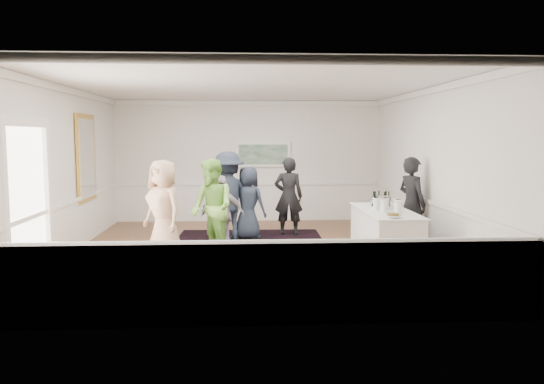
{
  "coord_description": "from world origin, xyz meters",
  "views": [
    {
      "loc": [
        -0.14,
        -10.13,
        2.26
      ],
      "look_at": [
        0.43,
        0.2,
        1.17
      ],
      "focal_mm": 35.0,
      "sensor_mm": 36.0,
      "label": 1
    }
  ],
  "objects": [
    {
      "name": "guest_navy",
      "position": [
        -0.02,
        1.38,
        0.8
      ],
      "size": [
        0.94,
        0.84,
        1.61
      ],
      "primitive_type": "imported",
      "rotation": [
        0.0,
        0.0,
        2.61
      ],
      "color": "#222A39",
      "rests_on": "floor"
    },
    {
      "name": "guest_dark_a",
      "position": [
        -0.47,
        1.3,
        0.97
      ],
      "size": [
        1.44,
        1.3,
        1.93
      ],
      "primitive_type": "imported",
      "rotation": [
        0.0,
        0.0,
        3.74
      ],
      "color": "#222A39",
      "rests_on": "floor"
    },
    {
      "name": "wall_front",
      "position": [
        0.0,
        -4.0,
        1.6
      ],
      "size": [
        7.0,
        0.02,
        3.2
      ],
      "primitive_type": "cube",
      "color": "white",
      "rests_on": "floor"
    },
    {
      "name": "landscape_painting",
      "position": [
        0.4,
        3.95,
        1.78
      ],
      "size": [
        1.44,
        0.06,
        0.66
      ],
      "color": "white",
      "rests_on": "wall_back"
    },
    {
      "name": "mirror",
      "position": [
        -3.45,
        1.3,
        1.8
      ],
      "size": [
        0.05,
        1.25,
        1.85
      ],
      "color": "gold",
      "rests_on": "wall_left"
    },
    {
      "name": "wine_bottles",
      "position": [
        2.49,
        -0.22,
        1.08
      ],
      "size": [
        0.35,
        0.25,
        0.31
      ],
      "color": "black",
      "rests_on": "serving_table"
    },
    {
      "name": "wall_back",
      "position": [
        0.0,
        4.0,
        1.6
      ],
      "size": [
        7.0,
        0.02,
        3.2
      ],
      "primitive_type": "cube",
      "color": "white",
      "rests_on": "floor"
    },
    {
      "name": "wall_right",
      "position": [
        3.5,
        0.0,
        1.6
      ],
      "size": [
        0.02,
        8.0,
        3.2
      ],
      "primitive_type": "cube",
      "color": "white",
      "rests_on": "floor"
    },
    {
      "name": "serving_table",
      "position": [
        2.45,
        -0.72,
        0.46
      ],
      "size": [
        0.87,
        2.28,
        0.92
      ],
      "color": "white",
      "rests_on": "floor"
    },
    {
      "name": "juice_pitchers",
      "position": [
        2.46,
        -1.0,
        1.04
      ],
      "size": [
        0.46,
        0.63,
        0.24
      ],
      "color": "#56A039",
      "rests_on": "serving_table"
    },
    {
      "name": "ceiling",
      "position": [
        0.0,
        0.0,
        3.2
      ],
      "size": [
        7.0,
        8.0,
        0.02
      ],
      "primitive_type": "cube",
      "color": "white",
      "rests_on": "wall_back"
    },
    {
      "name": "nut_bowl",
      "position": [
        2.32,
        -1.65,
        0.96
      ],
      "size": [
        0.26,
        0.26,
        0.08
      ],
      "color": "white",
      "rests_on": "serving_table"
    },
    {
      "name": "guest_lilac",
      "position": [
        -0.54,
        0.23,
        0.73
      ],
      "size": [
        0.89,
        0.45,
        1.46
      ],
      "primitive_type": "imported",
      "rotation": [
        0.0,
        0.0,
        3.03
      ],
      "color": "#B6AABF",
      "rests_on": "floor"
    },
    {
      "name": "floor",
      "position": [
        0.0,
        0.0,
        0.0
      ],
      "size": [
        8.0,
        8.0,
        0.0
      ],
      "primitive_type": "plane",
      "color": "brown",
      "rests_on": "ground"
    },
    {
      "name": "ice_bucket",
      "position": [
        2.45,
        -0.56,
        1.04
      ],
      "size": [
        0.26,
        0.26,
        0.25
      ],
      "primitive_type": "cylinder",
      "color": "silver",
      "rests_on": "serving_table"
    },
    {
      "name": "guest_green",
      "position": [
        -0.72,
        -0.29,
        0.92
      ],
      "size": [
        1.09,
        1.14,
        1.85
      ],
      "primitive_type": "imported",
      "rotation": [
        0.0,
        0.0,
        -0.95
      ],
      "color": "#8FD956",
      "rests_on": "floor"
    },
    {
      "name": "wall_left",
      "position": [
        -3.5,
        0.0,
        1.6
      ],
      "size": [
        0.02,
        8.0,
        3.2
      ],
      "primitive_type": "cube",
      "color": "white",
      "rests_on": "floor"
    },
    {
      "name": "wainscoting",
      "position": [
        0.0,
        0.0,
        0.5
      ],
      "size": [
        7.0,
        8.0,
        1.0
      ],
      "primitive_type": null,
      "color": "white",
      "rests_on": "floor"
    },
    {
      "name": "doorway",
      "position": [
        -3.45,
        -1.9,
        1.42
      ],
      "size": [
        0.1,
        1.78,
        2.56
      ],
      "color": "white",
      "rests_on": "wall_left"
    },
    {
      "name": "guest_dark_b",
      "position": [
        0.9,
        1.83,
        0.89
      ],
      "size": [
        0.69,
        0.49,
        1.78
      ],
      "primitive_type": "imported",
      "rotation": [
        0.0,
        0.0,
        3.04
      ],
      "color": "black",
      "rests_on": "floor"
    },
    {
      "name": "area_rug",
      "position": [
        -0.03,
        0.39,
        0.01
      ],
      "size": [
        3.29,
        4.26,
        0.02
      ],
      "primitive_type": "cube",
      "rotation": [
        0.0,
        0.0,
        -0.03
      ],
      "color": "black",
      "rests_on": "floor"
    },
    {
      "name": "bartender",
      "position": [
        3.2,
        0.11,
        0.93
      ],
      "size": [
        0.69,
        0.8,
        1.86
      ],
      "primitive_type": "imported",
      "rotation": [
        0.0,
        0.0,
        2.0
      ],
      "color": "black",
      "rests_on": "floor"
    },
    {
      "name": "guest_tan",
      "position": [
        -1.6,
        -0.45,
        0.92
      ],
      "size": [
        1.05,
        1.05,
        1.84
      ],
      "primitive_type": "imported",
      "rotation": [
        0.0,
        0.0,
        -0.8
      ],
      "color": "tan",
      "rests_on": "floor"
    }
  ]
}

